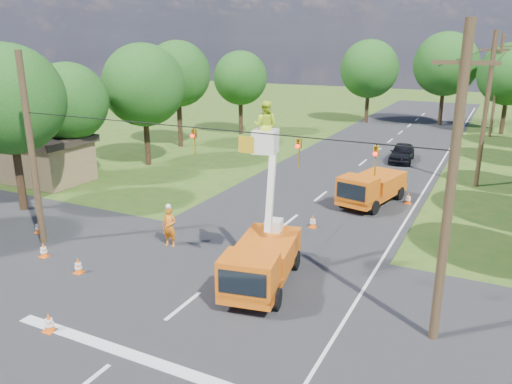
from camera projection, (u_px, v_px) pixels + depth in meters
The scene contains 30 objects.
ground at pixel (344, 178), 35.43m from camera, with size 140.00×140.00×0.00m, color #2B5218.
road_main at pixel (344, 178), 35.43m from camera, with size 12.00×100.00×0.06m, color black.
road_cross at pixel (212, 284), 20.04m from camera, with size 56.00×10.00×0.07m, color black.
stop_bar at pixel (125, 354), 15.60m from camera, with size 9.00×0.45×0.02m, color silver.
edge_line at pixel (426, 188), 33.03m from camera, with size 0.12×90.00×0.02m, color silver.
bucket_truck at pixel (262, 249), 19.41m from camera, with size 3.00×5.75×7.29m.
second_truck at pixel (371, 188), 29.36m from camera, with size 3.11×5.77×2.05m.
ground_worker at pixel (169, 227), 23.46m from camera, with size 0.71×0.47×1.96m, color orange.
distant_car at pixel (402, 153), 39.97m from camera, with size 1.73×4.30×1.46m, color black.
traffic_cone_0 at pixel (49, 323), 16.66m from camera, with size 0.38×0.38×0.71m.
traffic_cone_1 at pixel (276, 238), 23.73m from camera, with size 0.38×0.38×0.71m.
traffic_cone_2 at pixel (313, 221), 25.94m from camera, with size 0.38×0.38×0.71m.
traffic_cone_3 at pixel (78, 266), 20.84m from camera, with size 0.38×0.38×0.71m.
traffic_cone_4 at pixel (44, 250), 22.39m from camera, with size 0.38×0.38×0.71m.
traffic_cone_5 at pixel (39, 227), 25.21m from camera, with size 0.38×0.38×0.71m.
traffic_cone_6 at pixel (408, 198), 29.68m from camera, with size 0.38×0.38×0.71m.
pole_right_near at pixel (450, 190), 14.91m from camera, with size 1.80×0.30×10.00m.
pole_right_mid at pixel (486, 110), 32.01m from camera, with size 1.80×0.30×10.00m.
pole_right_far at pixel (497, 85), 49.10m from camera, with size 1.80×0.30×10.00m.
pole_left at pixel (32, 152), 22.79m from camera, with size 0.30×0.30×9.00m.
signal_span at pixel (262, 146), 17.36m from camera, with size 18.00×0.29×1.07m.
shed at pixel (48, 159), 34.12m from camera, with size 5.50×4.50×3.15m.
tree_left_b at pixel (9, 100), 26.97m from camera, with size 6.00×6.00×9.32m.
tree_left_c at pixel (69, 102), 33.21m from camera, with size 5.20×5.20×8.06m.
tree_left_d at pixel (144, 85), 37.50m from camera, with size 6.20×6.20×9.24m.
tree_left_e at pixel (178, 74), 44.14m from camera, with size 5.80×5.80×9.41m.
tree_left_f at pixel (240, 78), 50.36m from camera, with size 5.40×5.40×8.40m.
tree_far_a at pixel (369, 69), 57.13m from camera, with size 6.60×6.60×9.50m.
tree_far_b at pixel (446, 64), 55.24m from camera, with size 7.00×7.00×10.32m.
tree_far_c at pixel (510, 74), 50.11m from camera, with size 6.20×6.20×9.18m.
Camera 1 is at (9.69, -13.37, 9.41)m, focal length 35.00 mm.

